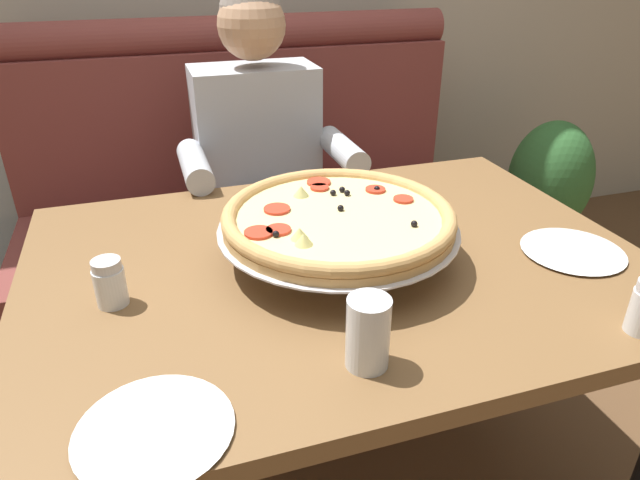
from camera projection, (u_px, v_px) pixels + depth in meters
The scene contains 9 objects.
booth_bench at pixel (256, 221), 2.21m from camera, with size 1.72×0.78×1.13m.
dining_table at pixel (337, 289), 1.28m from camera, with size 1.34×0.97×0.75m.
diner_main at pixel (264, 169), 1.84m from camera, with size 0.54×0.64×1.27m.
pizza at pixel (339, 220), 1.20m from camera, with size 0.52×0.52×0.13m.
shaker_oregano at pixel (110, 286), 1.07m from camera, with size 0.06×0.06×0.10m.
plate_near_left at pixel (154, 427), 0.80m from camera, with size 0.23×0.23×0.02m.
plate_near_right at pixel (573, 249), 1.26m from camera, with size 0.23×0.23×0.02m.
drinking_glass at pixel (368, 337), 0.91m from camera, with size 0.07×0.07×0.13m.
potted_plant at pixel (548, 190), 2.52m from camera, with size 0.36×0.36×0.70m.
Camera 1 is at (-0.37, -1.02, 1.36)m, focal length 31.62 mm.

